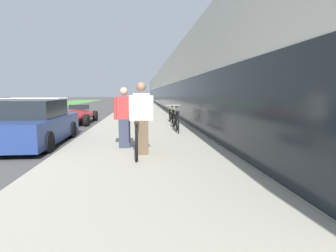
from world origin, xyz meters
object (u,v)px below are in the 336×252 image
at_px(bike_rack_hoop, 178,119).
at_px(cruiser_bike_nearest, 175,119).
at_px(person_bystander, 124,118).
at_px(person_rider, 141,119).
at_px(tandem_bicycle, 137,137).
at_px(parked_sedan_curbside, 35,124).
at_px(vintage_roadster_curbside, 77,116).
at_px(cruiser_bike_middle, 171,115).

xyz_separation_m(bike_rack_hoop, cruiser_bike_nearest, (0.07, 1.16, -0.10)).
bearing_deg(bike_rack_hoop, person_bystander, -125.18).
xyz_separation_m(person_rider, person_bystander, (-0.47, 0.85, -0.05)).
relative_size(tandem_bicycle, bike_rack_hoop, 3.18).
height_order(person_rider, parked_sedan_curbside, person_rider).
height_order(bike_rack_hoop, cruiser_bike_nearest, cruiser_bike_nearest).
relative_size(parked_sedan_curbside, vintage_roadster_curbside, 0.96).
height_order(tandem_bicycle, bike_rack_hoop, bike_rack_hoop).
bearing_deg(cruiser_bike_middle, person_rider, -102.33).
distance_m(cruiser_bike_nearest, vintage_roadster_curbside, 6.03).
bearing_deg(tandem_bicycle, person_bystander, 125.22).
bearing_deg(person_rider, parked_sedan_curbside, 146.22).
bearing_deg(cruiser_bike_middle, tandem_bicycle, -103.88).
distance_m(person_rider, bike_rack_hoop, 3.74).
xyz_separation_m(bike_rack_hoop, cruiser_bike_middle, (0.17, 3.57, -0.14)).
height_order(bike_rack_hoop, parked_sedan_curbside, parked_sedan_curbside).
bearing_deg(person_rider, cruiser_bike_nearest, 72.71).
relative_size(tandem_bicycle, cruiser_bike_middle, 1.51).
height_order(cruiser_bike_middle, vintage_roadster_curbside, cruiser_bike_middle).
xyz_separation_m(person_bystander, vintage_roadster_curbside, (-2.99, 7.28, -0.54)).
bearing_deg(person_bystander, tandem_bicycle, -54.78).
bearing_deg(cruiser_bike_middle, person_bystander, -107.98).
bearing_deg(person_rider, vintage_roadster_curbside, 113.05).
xyz_separation_m(person_rider, bike_rack_hoop, (1.37, 3.46, -0.37)).
bearing_deg(vintage_roadster_curbside, cruiser_bike_nearest, -35.65).
relative_size(tandem_bicycle, cruiser_bike_nearest, 1.46).
relative_size(person_bystander, cruiser_bike_nearest, 0.90).
height_order(person_rider, cruiser_bike_nearest, person_rider).
xyz_separation_m(person_rider, cruiser_bike_middle, (1.54, 7.03, -0.51)).
bearing_deg(vintage_roadster_curbside, person_rider, -66.95).
bearing_deg(person_rider, bike_rack_hoop, 68.41).
bearing_deg(bike_rack_hoop, tandem_bicycle, -115.48).
bearing_deg(person_bystander, parked_sedan_curbside, 154.23).
bearing_deg(cruiser_bike_nearest, tandem_bicycle, -109.96).
distance_m(tandem_bicycle, parked_sedan_curbside, 3.76).
bearing_deg(person_bystander, vintage_roadster_curbside, 112.34).
bearing_deg(person_rider, cruiser_bike_middle, 77.67).
xyz_separation_m(cruiser_bike_middle, parked_sedan_curbside, (-4.89, -4.78, 0.15)).
xyz_separation_m(person_bystander, cruiser_bike_nearest, (1.91, 3.77, -0.42)).
bearing_deg(bike_rack_hoop, cruiser_bike_middle, 87.29).
xyz_separation_m(tandem_bicycle, person_rider, (0.11, -0.35, 0.52)).
height_order(cruiser_bike_nearest, cruiser_bike_middle, cruiser_bike_nearest).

